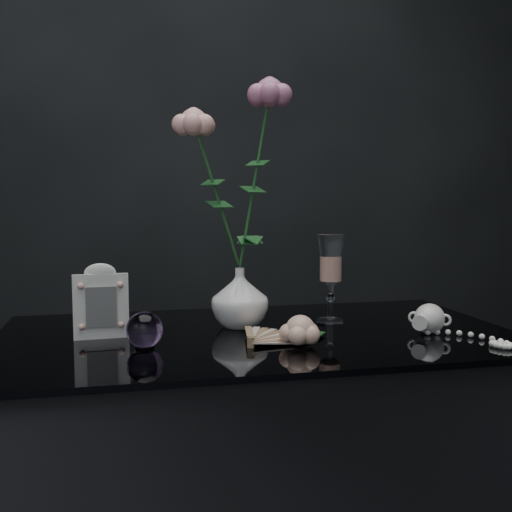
{
  "coord_description": "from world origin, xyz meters",
  "views": [
    {
      "loc": [
        -0.27,
        -1.13,
        1.04
      ],
      "look_at": [
        -0.01,
        0.04,
        0.92
      ],
      "focal_mm": 42.0,
      "sensor_mm": 36.0,
      "label": 1
    }
  ],
  "objects": [
    {
      "name": "table",
      "position": [
        0.0,
        0.05,
        0.38
      ],
      "size": [
        1.05,
        0.58,
        0.76
      ],
      "color": "black",
      "rests_on": "ground"
    },
    {
      "name": "vase",
      "position": [
        -0.03,
        0.11,
        0.83
      ],
      "size": [
        0.13,
        0.13,
        0.13
      ],
      "primitive_type": "imported",
      "rotation": [
        0.0,
        0.0,
        0.06
      ],
      "color": "white",
      "rests_on": "table"
    },
    {
      "name": "wine_glass",
      "position": [
        0.18,
        0.12,
        0.86
      ],
      "size": [
        0.08,
        0.08,
        0.2
      ],
      "primitive_type": null,
      "rotation": [
        0.0,
        0.0,
        -0.41
      ],
      "color": "white",
      "rests_on": "table"
    },
    {
      "name": "picture_frame",
      "position": [
        -0.31,
        0.07,
        0.84
      ],
      "size": [
        0.12,
        0.09,
        0.15
      ],
      "primitive_type": null,
      "rotation": [
        0.0,
        0.0,
        0.06
      ],
      "color": "silver",
      "rests_on": "table"
    },
    {
      "name": "paperweight",
      "position": [
        -0.23,
        -0.03,
        0.8
      ],
      "size": [
        0.07,
        0.07,
        0.07
      ],
      "primitive_type": null,
      "rotation": [
        0.0,
        0.0,
        -0.08
      ],
      "color": "#A374BD",
      "rests_on": "table"
    },
    {
      "name": "paper_fan",
      "position": [
        -0.04,
        -0.07,
        0.77
      ],
      "size": [
        0.29,
        0.26,
        0.02
      ],
      "primitive_type": null,
      "rotation": [
        0.0,
        0.0,
        0.43
      ],
      "color": "beige",
      "rests_on": "table"
    },
    {
      "name": "loose_rose",
      "position": [
        0.05,
        -0.07,
        0.79
      ],
      "size": [
        0.19,
        0.21,
        0.06
      ],
      "primitive_type": null,
      "rotation": [
        0.0,
        0.0,
        0.43
      ],
      "color": "beige",
      "rests_on": "table"
    },
    {
      "name": "pearl_jar",
      "position": [
        0.34,
        -0.03,
        0.79
      ],
      "size": [
        0.31,
        0.31,
        0.06
      ],
      "primitive_type": null,
      "rotation": [
        0.0,
        0.0,
        -0.64
      ],
      "color": "silver",
      "rests_on": "table"
    },
    {
      "name": "roses",
      "position": [
        -0.03,
        0.11,
        1.1
      ],
      "size": [
        0.24,
        0.11,
        0.45
      ],
      "color": "#F7A49A",
      "rests_on": "vase"
    }
  ]
}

